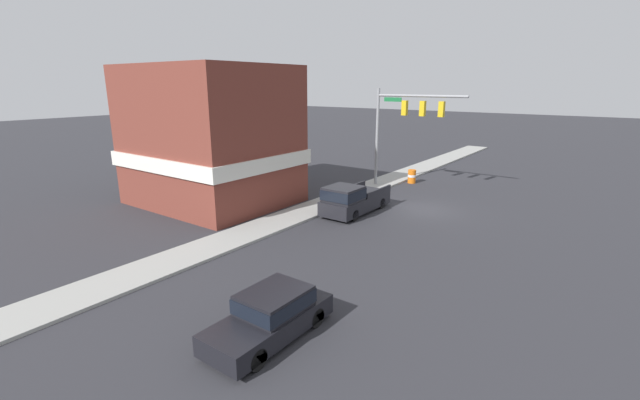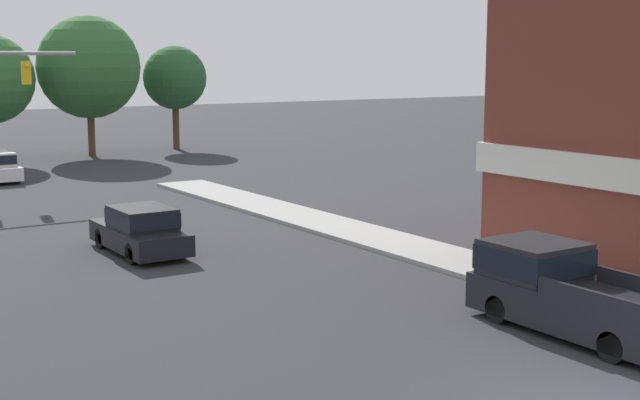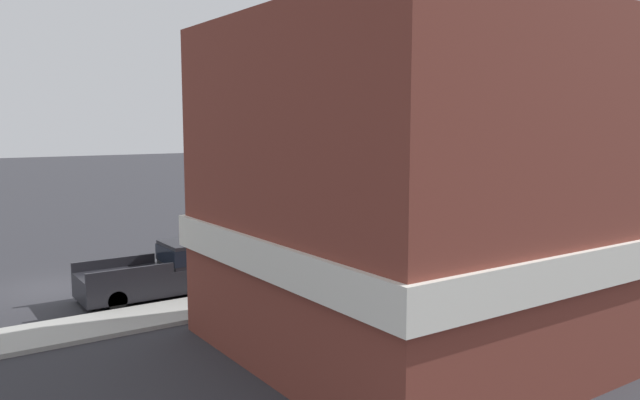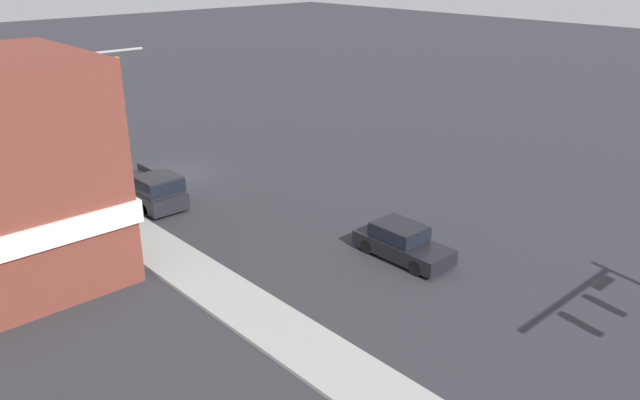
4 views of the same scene
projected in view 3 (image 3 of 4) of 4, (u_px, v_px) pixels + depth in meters
ground_plane at (50, 289)px, 23.54m from camera, size 200.00×200.00×0.00m
sidewalk_curb at (89, 327)px, 18.86m from camera, size 2.40×60.00×0.14m
far_signal_assembly at (515, 142)px, 43.32m from camera, size 6.96×0.49×6.82m
car_lead at (358, 224)px, 33.94m from camera, size 1.79×4.40×1.51m
car_distant at (579, 199)px, 45.13m from camera, size 1.91×4.86×1.48m
pickup_truck_parked at (168, 270)px, 22.67m from camera, size 2.03×5.27×1.87m
corner_brick_building at (397, 195)px, 16.63m from camera, size 10.00×8.35×8.86m
church_steeple at (407, 124)px, 60.33m from camera, size 2.47×2.47×11.75m
backdrop_tree_left_far at (527, 131)px, 60.44m from camera, size 4.87×4.87×7.92m
backdrop_tree_left_mid at (614, 137)px, 55.37m from camera, size 4.37×4.37×7.24m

